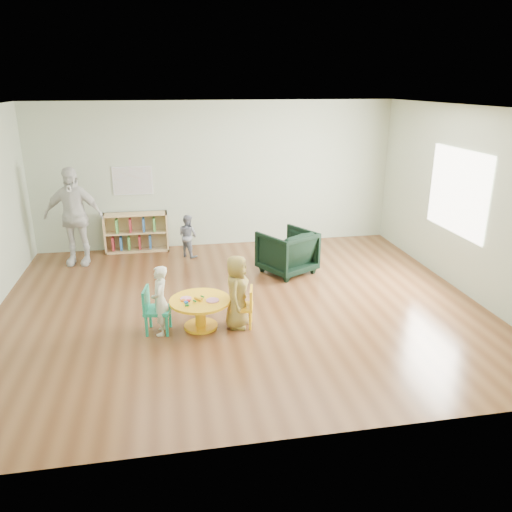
# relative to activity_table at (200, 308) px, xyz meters

# --- Properties ---
(room) EXTENTS (7.10, 7.00, 2.80)m
(room) POSITION_rel_activity_table_xyz_m (0.64, 0.62, 1.61)
(room) COLOR brown
(room) RESTS_ON ground
(activity_table) EXTENTS (0.81, 0.81, 0.45)m
(activity_table) POSITION_rel_activity_table_xyz_m (0.00, 0.00, 0.00)
(activity_table) COLOR yellow
(activity_table) RESTS_ON ground
(kid_chair_left) EXTENTS (0.38, 0.38, 0.61)m
(kid_chair_left) POSITION_rel_activity_table_xyz_m (-0.60, -0.02, 0.05)
(kid_chair_left) COLOR #1B9873
(kid_chair_left) RESTS_ON ground
(kid_chair_right) EXTENTS (0.35, 0.35, 0.55)m
(kid_chair_right) POSITION_rel_activity_table_xyz_m (0.59, -0.06, 0.01)
(kid_chair_right) COLOR yellow
(kid_chair_right) RESTS_ON ground
(bookshelf) EXTENTS (1.20, 0.30, 0.75)m
(bookshelf) POSITION_rel_activity_table_xyz_m (-0.98, 3.48, 0.09)
(bookshelf) COLOR tan
(bookshelf) RESTS_ON ground
(alphabet_poster) EXTENTS (0.74, 0.01, 0.54)m
(alphabet_poster) POSITION_rel_activity_table_xyz_m (-0.97, 3.61, 1.07)
(alphabet_poster) COLOR silver
(alphabet_poster) RESTS_ON ground
(armchair) EXTENTS (1.10, 1.10, 0.75)m
(armchair) POSITION_rel_activity_table_xyz_m (1.62, 1.79, 0.09)
(armchair) COLOR black
(armchair) RESTS_ON ground
(child_left) EXTENTS (0.26, 0.36, 0.93)m
(child_left) POSITION_rel_activity_table_xyz_m (-0.51, -0.07, 0.18)
(child_left) COLOR silver
(child_left) RESTS_ON ground
(child_right) EXTENTS (0.46, 0.57, 1.00)m
(child_right) POSITION_rel_activity_table_xyz_m (0.49, -0.06, 0.22)
(child_right) COLOR yellow
(child_right) RESTS_ON ground
(toddler) EXTENTS (0.49, 0.49, 0.81)m
(toddler) POSITION_rel_activity_table_xyz_m (-0.01, 2.95, 0.12)
(toddler) COLOR #19243F
(toddler) RESTS_ON ground
(adult_caretaker) EXTENTS (1.08, 0.58, 1.75)m
(adult_caretaker) POSITION_rel_activity_table_xyz_m (-1.99, 2.91, 0.60)
(adult_caretaker) COLOR silver
(adult_caretaker) RESTS_ON ground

